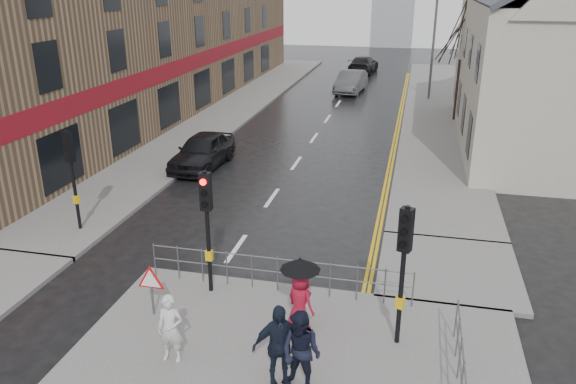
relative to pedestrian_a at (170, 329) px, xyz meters
The scene contains 22 objects.
ground 2.94m from the pedestrian_a, 98.34° to the left, with size 120.00×120.00×0.00m, color black.
left_pavement 26.68m from the pedestrian_a, 105.00° to the left, with size 4.00×44.00×0.14m, color #605E5B.
right_pavement 28.43m from the pedestrian_a, 77.62° to the left, with size 4.00×40.00×0.14m, color #605E5B.
pavement_bridge_right 8.43m from the pedestrian_a, 43.38° to the left, with size 4.00×4.20×0.14m, color #605E5B.
building_left_terrace 27.99m from the pedestrian_a, 116.61° to the left, with size 8.00×42.00×10.00m, color #85694D.
building_right_cream 24.09m from the pedestrian_a, 60.82° to the left, with size 9.00×16.40×10.10m.
traffic_signal_near_left 3.33m from the pedestrian_a, 93.96° to the left, with size 0.28×0.27×3.40m.
traffic_signal_near_right 5.33m from the pedestrian_a, 20.12° to the left, with size 0.34×0.33×3.40m.
traffic_signal_far_left 8.39m from the pedestrian_a, 135.69° to the left, with size 0.34×0.33×3.40m.
guard_railing_front 3.70m from the pedestrian_a, 65.30° to the left, with size 7.14×0.04×1.00m.
guard_railing_side 6.10m from the pedestrian_a, ahead, with size 0.04×4.54×1.00m.
warning_sign 1.97m from the pedestrian_a, 127.79° to the left, with size 0.80×0.07×1.35m.
street_lamp 31.46m from the pedestrian_a, 80.02° to the left, with size 1.83×0.25×8.00m.
tree_near 26.10m from the pedestrian_a, 74.01° to the left, with size 2.40×2.40×6.58m.
tree_far 33.81m from the pedestrian_a, 76.95° to the left, with size 2.40×2.40×5.64m.
pedestrian_a is the anchor object (origin of this frame).
pedestrian_b 2.97m from the pedestrian_a, ahead, with size 0.88×0.68×1.80m, color black.
pedestrian_with_umbrella 3.06m from the pedestrian_a, 35.02° to the left, with size 0.96×0.96×1.89m.
pedestrian_d 2.49m from the pedestrian_a, ahead, with size 1.09×0.45×1.86m, color black.
car_parked 13.98m from the pedestrian_a, 108.37° to the left, with size 1.80×4.48×1.53m, color black.
car_mid 32.47m from the pedestrian_a, 90.16° to the left, with size 1.68×4.81×1.59m, color #3F4044.
car_far 41.90m from the pedestrian_a, 90.18° to the left, with size 2.10×5.17×1.50m, color black.
Camera 1 is at (5.20, -12.19, 8.02)m, focal length 35.00 mm.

